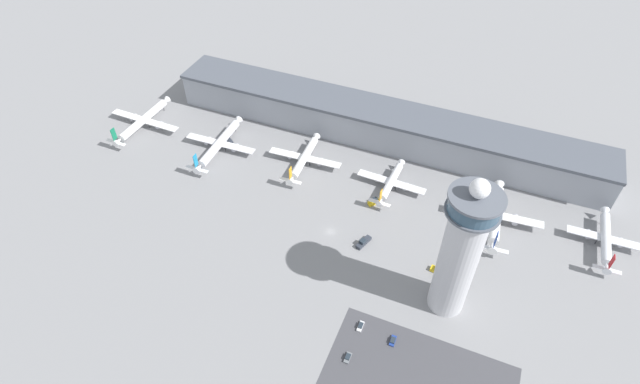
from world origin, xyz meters
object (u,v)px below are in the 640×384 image
control_tower (460,251)px  airplane_gate_charlie (304,158)px  airplane_gate_delta (391,182)px  airplane_gate_echo (496,215)px  car_silver_sedan (348,358)px  airplane_gate_bravo (219,144)px  airplane_gate_alpha (143,120)px  service_truck_baggage (363,242)px  car_black_suv (361,326)px  service_truck_fuel (374,202)px  service_truck_water (228,139)px  airplane_gate_foxtrot (606,239)px  service_truck_catering (439,271)px  car_white_wagon (393,341)px

control_tower → airplane_gate_charlie: bearing=147.4°
airplane_gate_delta → airplane_gate_echo: size_ratio=0.78×
car_silver_sedan → airplane_gate_delta: bearing=97.4°
airplane_gate_bravo → airplane_gate_alpha: bearing=178.4°
airplane_gate_alpha → service_truck_baggage: size_ratio=5.24×
car_black_suv → service_truck_fuel: bearing=103.8°
control_tower → airplane_gate_charlie: 101.90m
control_tower → airplane_gate_echo: control_tower is taller
control_tower → service_truck_water: size_ratio=7.94×
service_truck_baggage → service_truck_water: bearing=156.1°
airplane_gate_bravo → airplane_gate_charlie: (44.85, 6.43, -0.01)m
airplane_gate_bravo → service_truck_baggage: 94.35m
airplane_gate_foxtrot → car_black_suv: size_ratio=8.23×
airplane_gate_delta → service_truck_catering: 51.63m
airplane_gate_echo → car_white_wagon: airplane_gate_echo is taller
car_black_suv → car_silver_sedan: (-0.02, -13.46, 0.03)m
airplane_gate_charlie → car_white_wagon: (69.06, -76.63, -3.80)m
service_truck_catering → service_truck_water: service_truck_catering is taller
control_tower → service_truck_catering: (-5.37, 13.22, -30.30)m
airplane_gate_bravo → airplane_gate_charlie: bearing=8.2°
control_tower → service_truck_catering: size_ratio=8.52×
airplane_gate_alpha → car_white_wagon: (162.18, -71.56, -3.95)m
airplane_gate_bravo → service_truck_catering: (122.24, -33.34, -3.37)m
airplane_gate_charlie → airplane_gate_echo: 93.73m
car_white_wagon → airplane_gate_bravo: bearing=148.4°
control_tower → car_white_wagon: 41.14m
airplane_gate_bravo → airplane_gate_echo: (138.53, 3.24, 0.28)m
control_tower → airplane_gate_alpha: size_ratio=1.44×
airplane_gate_alpha → car_black_suv: bearing=-25.3°
airplane_gate_echo → car_black_suv: airplane_gate_echo is taller
airplane_gate_alpha → airplane_gate_echo: (186.79, 1.88, 0.15)m
airplane_gate_foxtrot → service_truck_catering: size_ratio=4.86×
service_truck_water → service_truck_fuel: bearing=-9.7°
airplane_gate_alpha → car_white_wagon: 177.31m
car_black_suv → airplane_gate_foxtrot: bearing=43.0°
service_truck_fuel → service_truck_water: size_ratio=0.73×
airplane_gate_bravo → service_truck_baggage: airplane_gate_bravo is taller
service_truck_baggage → car_white_wagon: bearing=-57.7°
service_truck_catering → airplane_gate_alpha: bearing=168.5°
airplane_gate_alpha → airplane_gate_charlie: 93.25m
airplane_gate_delta → service_truck_baggage: size_ratio=3.93×
airplane_gate_delta → airplane_gate_alpha: bearing=-177.8°
airplane_gate_foxtrot → car_silver_sedan: bearing=-132.4°
service_truck_baggage → airplane_gate_delta: bearing=89.2°
airplane_gate_echo → control_tower: bearing=-102.4°
car_silver_sedan → service_truck_catering: bearing=66.8°
airplane_gate_alpha → service_truck_fuel: size_ratio=7.57×
airplane_gate_bravo → car_white_wagon: airplane_gate_bravo is taller
control_tower → airplane_gate_bravo: 138.49m
airplane_gate_delta → car_silver_sedan: bearing=-82.6°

